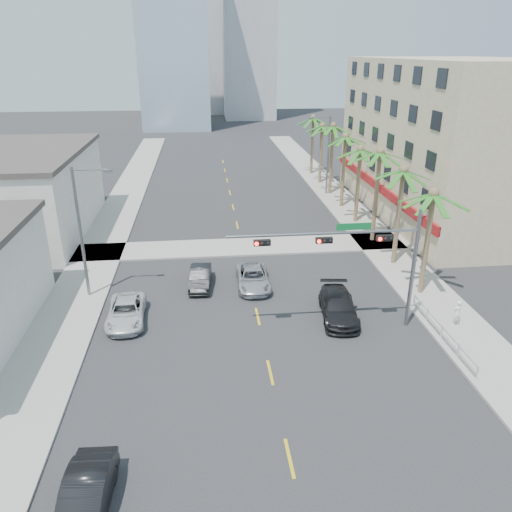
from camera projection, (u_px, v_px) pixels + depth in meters
The scene contains 26 objects.
ground at pixel (282, 425), 22.56m from camera, with size 260.00×260.00×0.00m, color #262628.
sidewalk_right at pixel (386, 250), 42.09m from camera, with size 4.00×120.00×0.15m, color gray.
sidewalk_left at pixel (94, 262), 39.71m from camera, with size 4.00×120.00×0.15m, color gray.
sidewalk_cross at pixel (242, 247), 42.74m from camera, with size 80.00×4.00×0.15m, color gray.
building_right at pixel (456, 139), 49.44m from camera, with size 15.25×28.00×15.00m.
building_left_far at pixel (21, 195), 44.97m from camera, with size 11.00×18.00×7.20m, color beige.
tower_far_left at pixel (171, 5), 99.87m from camera, with size 14.00×14.00×48.00m, color #99B2C6.
tower_far_center at pixel (197, 28), 129.07m from camera, with size 16.00×16.00×42.00m, color #ADADB2.
traffic_signal_mast at pixel (362, 251), 28.50m from camera, with size 11.12×0.54×7.20m.
palm_tree_0 at pixel (434, 195), 32.03m from camera, with size 4.80×4.80×7.80m.
palm_tree_1 at pixel (403, 171), 36.67m from camera, with size 4.80×4.80×8.16m.
palm_tree_2 at pixel (380, 153), 41.31m from camera, with size 4.80×4.80×8.52m.
palm_tree_3 at pixel (361, 150), 46.36m from camera, with size 4.80×4.80×7.80m.
palm_tree_4 at pixel (346, 137), 51.00m from camera, with size 4.80×4.80×8.16m.
palm_tree_5 at pixel (333, 127), 55.65m from camera, with size 4.80×4.80×8.52m.
palm_tree_6 at pixel (322, 127), 60.69m from camera, with size 4.80×4.80×7.80m.
palm_tree_7 at pixel (313, 118), 65.33m from camera, with size 4.80×4.80×8.16m.
streetlight_left at pixel (83, 227), 32.40m from camera, with size 2.55×0.25×9.00m.
streetlight_right at pixel (327, 151), 56.63m from camera, with size 2.55×0.25×9.00m.
guardrail at pixel (442, 331), 28.84m from camera, with size 0.08×8.08×1.00m.
car_parked_mid at pixel (85, 498), 17.97m from camera, with size 1.58×4.52×1.49m, color black.
car_parked_far at pixel (126, 312), 30.89m from camera, with size 2.22×4.82×1.34m, color silver.
car_lane_left at pixel (200, 277), 35.58m from camera, with size 1.44×4.12×1.36m, color black.
car_lane_center at pixel (253, 278), 35.52m from camera, with size 2.25×4.89×1.36m, color silver.
car_lane_right at pixel (338, 307), 31.36m from camera, with size 2.14×5.26×1.53m, color black.
pedestrian at pixel (457, 313), 30.19m from camera, with size 0.60×0.39×1.64m, color white.
Camera 1 is at (-3.10, -17.69, 15.69)m, focal length 35.00 mm.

